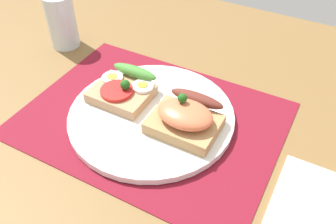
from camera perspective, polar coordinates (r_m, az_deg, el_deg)
ground_plane at (r=59.49cm, az=-2.55°, el=-2.27°), size 120.00×90.00×3.20cm
placemat at (r=58.28cm, az=-2.60°, el=-1.05°), size 40.25×30.04×0.30cm
plate at (r=57.80cm, az=-2.62°, el=-0.55°), size 26.25×26.25×1.09cm
sandwich_egg_tomato at (r=60.23cm, az=-6.93°, el=3.66°), size 9.46×9.19×3.95cm
sandwich_salmon at (r=53.62cm, az=2.83°, el=-0.81°), size 10.27×9.14×5.90cm
napkin at (r=51.69cm, az=24.35°, el=-13.66°), size 14.47×12.42×0.60cm
drinking_glass at (r=76.46cm, az=-16.34°, el=13.52°), size 5.69×5.69×10.61cm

